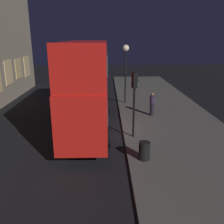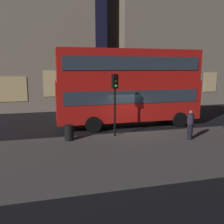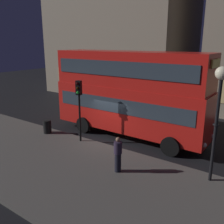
% 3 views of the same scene
% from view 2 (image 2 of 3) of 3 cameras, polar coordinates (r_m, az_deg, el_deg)
% --- Properties ---
extents(ground_plane, '(80.00, 80.00, 0.00)m').
position_cam_2_polar(ground_plane, '(16.91, 3.24, -4.39)').
color(ground_plane, black).
extents(sidewalk_slab, '(44.00, 7.01, 0.12)m').
position_cam_2_polar(sidewalk_slab, '(12.93, 9.24, -8.88)').
color(sidewalk_slab, '#4C4944').
rests_on(sidewalk_slab, ground).
extents(building_with_clock, '(16.09, 9.80, 19.30)m').
position_cam_2_polar(building_with_clock, '(29.94, -22.13, 19.89)').
color(building_with_clock, gray).
rests_on(building_with_clock, ground).
extents(building_plain_facade, '(13.03, 7.93, 19.34)m').
position_cam_2_polar(building_plain_facade, '(32.27, 12.61, 19.66)').
color(building_plain_facade, gray).
rests_on(building_plain_facade, ground).
extents(double_decker_bus, '(10.57, 2.78, 5.55)m').
position_cam_2_polar(double_decker_bus, '(17.79, 3.98, 6.52)').
color(double_decker_bus, red).
rests_on(double_decker_bus, ground).
extents(traffic_light_near_kerb, '(0.38, 0.39, 3.79)m').
position_cam_2_polar(traffic_light_near_kerb, '(14.68, 0.71, 4.73)').
color(traffic_light_near_kerb, black).
rests_on(traffic_light_near_kerb, sidewalk_slab).
extents(pedestrian, '(0.39, 0.39, 1.74)m').
position_cam_2_polar(pedestrian, '(14.96, 17.85, -2.84)').
color(pedestrian, black).
rests_on(pedestrian, sidewalk_slab).
extents(litter_bin, '(0.54, 0.54, 0.89)m').
position_cam_2_polar(litter_bin, '(14.41, -10.01, -4.79)').
color(litter_bin, black).
rests_on(litter_bin, sidewalk_slab).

